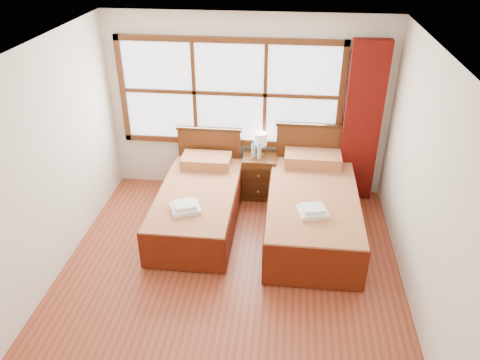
# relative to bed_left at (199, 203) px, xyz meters

# --- Properties ---
(floor) EXTENTS (4.50, 4.50, 0.00)m
(floor) POSITION_rel_bed_left_xyz_m (0.55, -1.20, -0.30)
(floor) COLOR brown
(floor) RESTS_ON ground
(ceiling) EXTENTS (4.50, 4.50, 0.00)m
(ceiling) POSITION_rel_bed_left_xyz_m (0.55, -1.20, 2.30)
(ceiling) COLOR white
(ceiling) RESTS_ON wall_back
(wall_back) EXTENTS (4.00, 0.00, 4.00)m
(wall_back) POSITION_rel_bed_left_xyz_m (0.55, 1.05, 1.00)
(wall_back) COLOR silver
(wall_back) RESTS_ON floor
(wall_left) EXTENTS (0.00, 4.50, 4.50)m
(wall_left) POSITION_rel_bed_left_xyz_m (-1.45, -1.20, 1.00)
(wall_left) COLOR silver
(wall_left) RESTS_ON floor
(wall_right) EXTENTS (0.00, 4.50, 4.50)m
(wall_right) POSITION_rel_bed_left_xyz_m (2.55, -1.20, 1.00)
(wall_right) COLOR silver
(wall_right) RESTS_ON floor
(window) EXTENTS (3.16, 0.06, 1.56)m
(window) POSITION_rel_bed_left_xyz_m (0.30, 1.01, 1.20)
(window) COLOR white
(window) RESTS_ON wall_back
(curtain) EXTENTS (0.50, 0.16, 2.30)m
(curtain) POSITION_rel_bed_left_xyz_m (2.15, 0.91, 0.87)
(curtain) COLOR #5F0E09
(curtain) RESTS_ON wall_back
(bed_left) EXTENTS (1.02, 2.04, 0.99)m
(bed_left) POSITION_rel_bed_left_xyz_m (0.00, 0.00, 0.00)
(bed_left) COLOR #371C0B
(bed_left) RESTS_ON floor
(bed_right) EXTENTS (1.15, 2.23, 1.12)m
(bed_right) POSITION_rel_bed_left_xyz_m (1.51, -0.00, 0.04)
(bed_right) COLOR #371C0B
(bed_right) RESTS_ON floor
(nightstand) EXTENTS (0.49, 0.48, 0.65)m
(nightstand) POSITION_rel_bed_left_xyz_m (0.76, 0.80, 0.02)
(nightstand) COLOR #512911
(nightstand) RESTS_ON floor
(towels_left) EXTENTS (0.43, 0.40, 0.10)m
(towels_left) POSITION_rel_bed_left_xyz_m (-0.06, -0.53, 0.27)
(towels_left) COLOR white
(towels_left) RESTS_ON bed_left
(towels_right) EXTENTS (0.39, 0.36, 0.10)m
(towels_right) POSITION_rel_bed_left_xyz_m (1.48, -0.54, 0.34)
(towels_right) COLOR white
(towels_right) RESTS_ON bed_right
(lamp) EXTENTS (0.18, 0.18, 0.35)m
(lamp) POSITION_rel_bed_left_xyz_m (0.76, 0.84, 0.59)
(lamp) COLOR gold
(lamp) RESTS_ON nightstand
(bottle_near) EXTENTS (0.06, 0.06, 0.23)m
(bottle_near) POSITION_rel_bed_left_xyz_m (0.67, 0.77, 0.45)
(bottle_near) COLOR silver
(bottle_near) RESTS_ON nightstand
(bottle_far) EXTENTS (0.06, 0.06, 0.22)m
(bottle_far) POSITION_rel_bed_left_xyz_m (0.75, 0.73, 0.44)
(bottle_far) COLOR silver
(bottle_far) RESTS_ON nightstand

